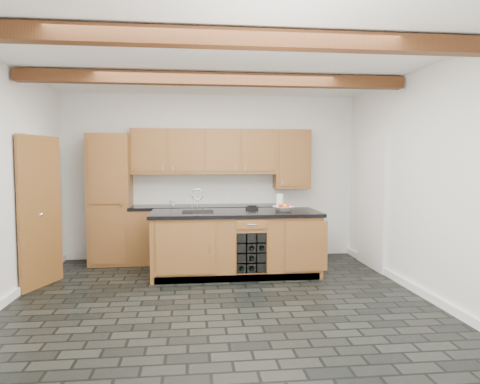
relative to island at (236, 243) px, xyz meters
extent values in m
plane|color=black|center=(-0.31, -1.28, -0.46)|extent=(5.00, 5.00, 0.00)
plane|color=white|center=(-0.31, 1.22, 0.94)|extent=(5.00, 0.00, 5.00)
plane|color=white|center=(2.19, -1.28, 0.94)|extent=(0.00, 5.00, 5.00)
plane|color=white|center=(-0.31, -1.28, 2.34)|extent=(5.00, 5.00, 0.00)
cube|color=#572D16|center=(-0.31, -2.48, 2.24)|extent=(4.90, 0.15, 0.15)
cube|color=#572D16|center=(-0.31, -0.68, 2.24)|extent=(4.90, 0.15, 0.15)
cube|color=white|center=(2.17, -1.28, -0.41)|extent=(0.04, 5.00, 0.10)
cube|color=white|center=(-2.78, 0.02, 0.56)|extent=(0.06, 0.94, 2.04)
cube|color=brown|center=(-2.63, -0.33, 0.54)|extent=(0.31, 0.77, 2.00)
cube|color=white|center=(2.16, 0.22, 0.56)|extent=(0.06, 0.98, 2.04)
cube|color=black|center=(2.19, 0.22, 0.54)|extent=(0.02, 0.86, 1.96)
cube|color=brown|center=(-1.96, 0.92, 0.59)|extent=(0.65, 0.60, 2.10)
cube|color=brown|center=(-0.33, 0.92, -0.02)|extent=(2.60, 0.60, 0.88)
cube|color=black|center=(-0.33, 0.92, 0.44)|extent=(2.64, 0.62, 0.05)
cube|color=white|center=(-0.33, 1.21, 0.73)|extent=(2.60, 0.02, 0.52)
cube|color=brown|center=(-0.43, 1.04, 1.36)|extent=(2.40, 0.35, 0.75)
cube|color=brown|center=(1.07, 1.04, 1.24)|extent=(0.60, 0.35, 1.00)
cube|color=brown|center=(-0.01, 0.02, -0.02)|extent=(2.40, 0.90, 0.88)
cube|color=black|center=(-0.01, 0.02, 0.44)|extent=(2.46, 0.96, 0.05)
cube|color=brown|center=(-0.73, -0.45, 0.02)|extent=(0.80, 0.02, 0.70)
cube|color=brown|center=(0.94, -0.45, 0.02)|extent=(0.60, 0.02, 0.70)
cube|color=black|center=(0.17, -0.29, -0.06)|extent=(0.42, 0.30, 0.56)
cylinder|color=black|center=(0.03, -0.33, -0.27)|extent=(0.07, 0.26, 0.07)
cylinder|color=black|center=(0.17, -0.33, 0.01)|extent=(0.07, 0.26, 0.07)
cylinder|color=black|center=(0.17, -0.33, -0.27)|extent=(0.07, 0.26, 0.07)
cylinder|color=black|center=(0.17, -0.33, -0.13)|extent=(0.07, 0.26, 0.07)
cylinder|color=black|center=(0.31, -0.33, 0.01)|extent=(0.07, 0.26, 0.07)
cube|color=black|center=(-0.56, 0.02, 0.46)|extent=(0.45, 0.40, 0.02)
cylinder|color=silver|center=(-0.56, 0.20, 0.57)|extent=(0.02, 0.02, 0.20)
torus|color=silver|center=(-0.56, 0.20, 0.71)|extent=(0.18, 0.02, 0.18)
cylinder|color=silver|center=(-0.64, 0.20, 0.51)|extent=(0.02, 0.02, 0.08)
cylinder|color=silver|center=(-0.48, 0.20, 0.51)|extent=(0.02, 0.02, 0.08)
cube|color=black|center=(0.27, 0.26, 0.49)|extent=(0.21, 0.14, 0.04)
cylinder|color=black|center=(0.27, 0.26, 0.52)|extent=(0.13, 0.13, 0.02)
imported|color=beige|center=(0.70, -0.04, 0.50)|extent=(0.37, 0.37, 0.07)
sphere|color=red|center=(0.75, -0.04, 0.54)|extent=(0.07, 0.07, 0.07)
sphere|color=orange|center=(0.72, 0.01, 0.54)|extent=(0.07, 0.07, 0.07)
sphere|color=#577C21|center=(0.66, -0.01, 0.54)|extent=(0.07, 0.07, 0.07)
sphere|color=red|center=(0.66, -0.06, 0.54)|extent=(0.07, 0.07, 0.07)
sphere|color=orange|center=(0.72, -0.08, 0.54)|extent=(0.07, 0.07, 0.07)
cylinder|color=white|center=(0.68, 0.12, 0.59)|extent=(0.11, 0.11, 0.24)
imported|color=white|center=(-0.95, 0.97, 0.51)|extent=(0.12, 0.12, 0.09)
camera|label=1|loc=(-0.62, -6.19, 1.19)|focal=32.00mm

